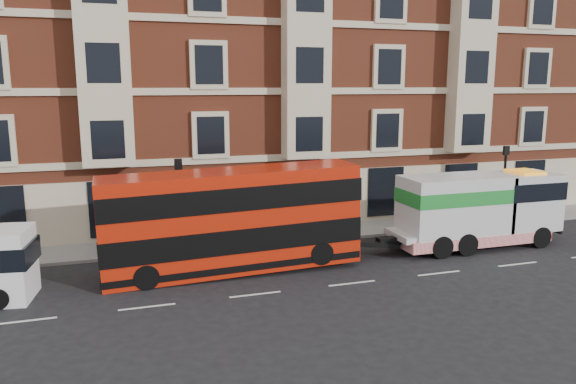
# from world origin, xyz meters

# --- Properties ---
(ground) EXTENTS (120.00, 120.00, 0.00)m
(ground) POSITION_xyz_m (0.00, 0.00, 0.00)
(ground) COLOR black
(ground) RESTS_ON ground
(sidewalk) EXTENTS (90.00, 3.00, 0.15)m
(sidewalk) POSITION_xyz_m (0.00, 7.50, 0.07)
(sidewalk) COLOR slate
(sidewalk) RESTS_ON ground
(victorian_terrace) EXTENTS (45.00, 12.00, 20.40)m
(victorian_terrace) POSITION_xyz_m (0.50, 15.00, 10.07)
(victorian_terrace) COLOR brown
(victorian_terrace) RESTS_ON ground
(lamp_post_west) EXTENTS (0.35, 0.15, 4.35)m
(lamp_post_west) POSITION_xyz_m (-6.00, 6.20, 2.68)
(lamp_post_west) COLOR black
(lamp_post_west) RESTS_ON sidewalk
(lamp_post_east) EXTENTS (0.35, 0.15, 4.35)m
(lamp_post_east) POSITION_xyz_m (12.00, 6.20, 2.68)
(lamp_post_east) COLOR black
(lamp_post_east) RESTS_ON sidewalk
(double_decker_bus) EXTENTS (10.74, 2.47, 4.35)m
(double_decker_bus) POSITION_xyz_m (-4.24, 2.92, 2.30)
(double_decker_bus) COLOR red
(double_decker_bus) RESTS_ON ground
(tow_truck) EXTENTS (8.60, 2.54, 3.58)m
(tow_truck) POSITION_xyz_m (7.81, 2.92, 1.90)
(tow_truck) COLOR silver
(tow_truck) RESTS_ON ground
(pedestrian) EXTENTS (0.72, 0.52, 1.86)m
(pedestrian) POSITION_xyz_m (-9.34, 6.90, 1.08)
(pedestrian) COLOR black
(pedestrian) RESTS_ON sidewalk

